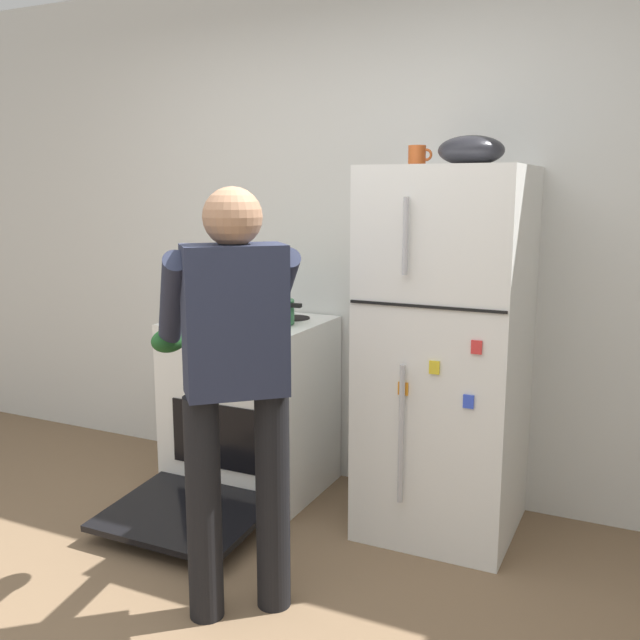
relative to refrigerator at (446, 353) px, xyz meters
The scene contains 8 objects.
kitchen_wall_back 0.82m from the refrigerator, 144.15° to the left, with size 6.00×0.10×2.70m, color silver.
refrigerator is the anchor object (origin of this frame).
stove_range 1.12m from the refrigerator, behind, with size 0.76×1.22×0.92m.
person_cook 1.12m from the refrigerator, 117.68° to the right, with size 0.69×0.73×1.60m.
red_pot 0.90m from the refrigerator, behind, with size 0.33×0.23×0.12m.
coffee_mug 0.91m from the refrigerator, 164.16° to the left, with size 0.11×0.08×0.10m.
pepper_mill 1.37m from the refrigerator, behind, with size 0.05×0.05×0.16m, color brown.
mixing_bowl 0.91m from the refrigerator, ahead, with size 0.29×0.29×0.13m, color black.
Camera 1 is at (1.38, -1.56, 1.59)m, focal length 40.08 mm.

